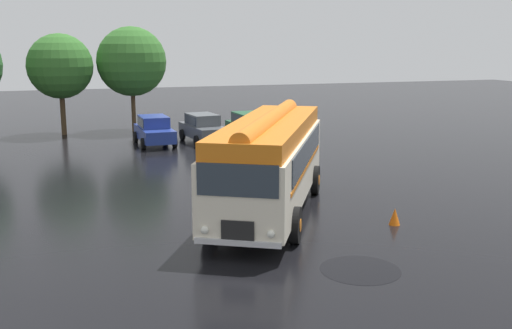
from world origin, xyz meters
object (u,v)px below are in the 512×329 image
object	(u,v)px
car_mid_left	(203,128)
car_near_left	(154,130)
vintage_bus	(270,159)
car_mid_right	(249,126)
traffic_cone	(395,217)

from	to	relation	value
car_mid_left	car_near_left	bearing A→B (deg)	-178.35
vintage_bus	car_mid_right	world-z (taller)	vintage_bus
car_mid_right	traffic_cone	distance (m)	17.82
car_near_left	car_mid_right	bearing A→B (deg)	-1.50
vintage_bus	car_mid_right	xyz separation A→B (m)	(4.15, 15.12, -1.05)
vintage_bus	car_near_left	bearing A→B (deg)	95.80
car_mid_left	traffic_cone	distance (m)	18.15
vintage_bus	car_near_left	size ratio (longest dim) A/B	2.35
traffic_cone	car_mid_right	bearing A→B (deg)	87.37
car_near_left	car_mid_right	distance (m)	5.71
car_mid_left	car_mid_right	xyz separation A→B (m)	(2.80, -0.23, 0.00)
car_mid_right	vintage_bus	bearing A→B (deg)	-105.36
car_mid_left	vintage_bus	bearing A→B (deg)	-95.03
car_near_left	traffic_cone	world-z (taller)	car_near_left
vintage_bus	car_mid_right	size ratio (longest dim) A/B	2.33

